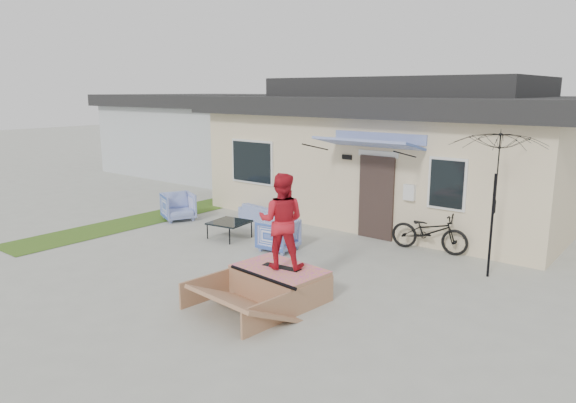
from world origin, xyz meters
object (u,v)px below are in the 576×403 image
Objects in this scene: skate_ramp at (279,283)px; skater at (281,219)px; coffee_table at (230,230)px; loveseat at (263,210)px; skateboard at (282,267)px; patio_umbrella at (494,191)px; armchair_left at (178,205)px; bicycle at (430,227)px; armchair_right at (278,233)px.

skate_ramp is 1.24× the size of skater.
coffee_table is at bearing -60.27° from skater.
loveseat is 2.12× the size of skateboard.
skate_ramp is at bearing -101.96° from skateboard.
skate_ramp is (-2.61, -3.44, -1.48)m from patio_umbrella.
coffee_table is 6.37m from patio_umbrella.
loveseat is at bearing -29.48° from armchair_left.
loveseat is 5.80m from skater.
patio_umbrella is at bearing -60.50° from armchair_left.
skate_ramp is (-0.95, -4.31, -0.31)m from bicycle.
patio_umbrella reaches higher than armchair_right.
skater reaches higher than skate_ramp.
armchair_right is 0.36× the size of patio_umbrella.
skateboard is at bearing 160.77° from bicycle.
loveseat reaches higher than skate_ramp.
patio_umbrella is 1.05× the size of skate_ramp.
skate_ramp reaches higher than coffee_table.
armchair_left is 0.39× the size of patio_umbrella.
armchair_left is 0.41× the size of skate_ramp.
bicycle is at bearing -169.77° from loveseat.
skater is (-2.60, -3.39, -0.31)m from patio_umbrella.
loveseat is 0.70× the size of patio_umbrella.
skateboard is at bearing -89.21° from armchair_left.
patio_umbrella is 4.28m from skater.
loveseat is at bearing 128.25° from skateboard.
armchair_right reaches higher than loveseat.
armchair_right reaches higher than skateboard.
patio_umbrella is (1.66, -0.87, 1.17)m from bicycle.
skate_ramp is at bearing -89.65° from armchair_left.
armchair_right is at bearing -72.28° from armchair_left.
skateboard is (5.99, -2.58, 0.12)m from armchair_left.
skate_ramp is at bearing -32.29° from coffee_table.
armchair_right is 0.47× the size of skater.
loveseat is at bearing -137.48° from armchair_right.
coffee_table is at bearing -168.24° from patio_umbrella.
skater is at bearing 35.52° from armchair_right.
patio_umbrella is at bearing 46.09° from skateboard.
skater reaches higher than bicycle.
skateboard is 0.88m from skater.
skateboard reaches higher than coffee_table.
armchair_right is at bearing 120.71° from bicycle.
coffee_table is (-1.61, 0.01, -0.19)m from armchair_right.
skater is (-0.94, -4.26, 0.86)m from bicycle.
patio_umbrella is (6.60, -0.66, 1.44)m from loveseat.
armchair_left is 6.60m from skater.
skater reaches higher than armchair_left.
patio_umbrella reaches higher than coffee_table.
armchair_right reaches higher than skate_ramp.
armchair_right is at bearing 135.88° from skate_ramp.
coffee_table is 0.51× the size of skater.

